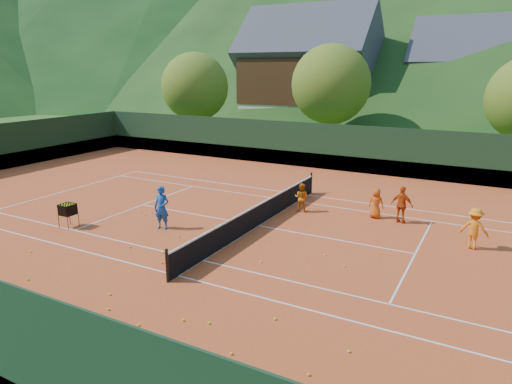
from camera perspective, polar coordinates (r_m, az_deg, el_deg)
The scene contains 40 objects.
ground at distance 19.36m, azimuth 0.28°, elevation -4.29°, with size 400.00×400.00×0.00m, color #2A5019.
clay_court at distance 19.36m, azimuth 0.28°, elevation -4.26°, with size 40.00×24.00×0.02m, color #BA451E.
coach at distance 19.13m, azimuth -11.71°, elevation -1.95°, with size 0.66×0.43×1.81m, color #184BA2.
student_a at distance 21.20m, azimuth 5.69°, elevation -0.68°, with size 0.65×0.50×1.33m, color orange.
student_b at distance 20.45m, azimuth 17.78°, elevation -1.54°, with size 0.94×0.39×1.61m, color #D24812.
student_c at distance 20.83m, azimuth 14.78°, elevation -1.38°, with size 0.66×0.43×1.35m, color #CF5012.
student_d at distance 18.53m, azimuth 25.62°, elevation -4.14°, with size 1.01×0.58×1.56m, color orange.
tennis_ball_2 at distance 16.26m, azimuth -26.64°, elevation -9.74°, with size 0.07×0.07×0.07m, color #E8F629.
tennis_ball_3 at distance 11.52m, azimuth 11.53°, elevation -18.94°, with size 0.07×0.07×0.07m, color #E8F629.
tennis_ball_4 at distance 18.08m, azimuth -0.70°, elevation -5.55°, with size 0.07×0.07×0.07m, color #E8F629.
tennis_ball_5 at distance 12.54m, azimuth 2.41°, elevation -15.56°, with size 0.07×0.07×0.07m, color #E8F629.
tennis_ball_6 at distance 21.33m, azimuth -13.68°, elevation -2.72°, with size 0.07×0.07×0.07m, color #E8F629.
tennis_ball_7 at distance 12.41m, azimuth -5.90°, elevation -15.97°, with size 0.07×0.07×0.07m, color #E8F629.
tennis_ball_8 at distance 16.04m, azimuth -11.68°, elevation -8.68°, with size 0.07×0.07×0.07m, color #E8F629.
tennis_ball_9 at distance 15.78m, azimuth 11.02°, elevation -9.06°, with size 0.07×0.07×0.07m, color #E8F629.
tennis_ball_10 at distance 16.90m, azimuth -11.59°, elevation -7.40°, with size 0.07×0.07×0.07m, color #E8F629.
tennis_ball_11 at distance 15.80m, azimuth 0.63°, elevation -8.72°, with size 0.07×0.07×0.07m, color #E8F629.
tennis_ball_12 at distance 17.66m, azimuth -15.49°, elevation -6.66°, with size 0.07×0.07×0.07m, color #E8F629.
tennis_ball_13 at distance 12.61m, azimuth -9.07°, elevation -15.54°, with size 0.07×0.07×0.07m, color #E8F629.
tennis_ball_14 at distance 14.28m, azimuth -26.50°, elevation -13.19°, with size 0.07×0.07×0.07m, color #E8F629.
tennis_ball_15 at distance 12.64m, azimuth -14.46°, elevation -15.81°, with size 0.07×0.07×0.07m, color #E8F629.
tennis_ball_16 at distance 13.58m, azimuth -17.95°, elevation -13.76°, with size 0.07×0.07×0.07m, color #E8F629.
tennis_ball_17 at distance 18.52m, azimuth -26.31°, elevation -6.70°, with size 0.07×0.07×0.07m, color #E8F629.
tennis_ball_19 at distance 16.71m, azimuth -9.89°, elevation -7.58°, with size 0.07×0.07×0.07m, color #E8F629.
tennis_ball_20 at distance 12.04m, azimuth -13.25°, elevation -17.40°, with size 0.07×0.07×0.07m, color #E8F629.
tennis_ball_21 at distance 11.26m, azimuth -3.11°, elevation -19.52°, with size 0.07×0.07×0.07m, color #E8F629.
tennis_ball_22 at distance 22.13m, azimuth -23.24°, elevation -2.90°, with size 0.07×0.07×0.07m, color #E8F629.
tennis_ball_23 at distance 10.70m, azimuth 6.59°, elevation -21.72°, with size 0.07×0.07×0.07m, color #E8F629.
tennis_ball_24 at distance 18.33m, azimuth -9.61°, elevation -5.48°, with size 0.07×0.07×0.07m, color #E8F629.
tennis_ball_26 at distance 16.54m, azimuth 8.63°, elevation -7.78°, with size 0.07×0.07×0.07m, color #E8F629.
tennis_ball_27 at distance 21.75m, azimuth -14.18°, elevation -2.40°, with size 0.07×0.07×0.07m, color #E8F629.
tennis_ball_28 at distance 14.37m, azimuth -17.80°, elevation -12.08°, with size 0.07×0.07×0.07m, color #E8F629.
court_lines at distance 19.36m, azimuth 0.28°, elevation -4.22°, with size 23.83×11.03×0.00m.
tennis_net at distance 19.20m, azimuth 0.28°, elevation -2.82°, with size 0.10×12.07×1.10m.
perimeter_fence at distance 18.98m, azimuth 0.29°, elevation -0.68°, with size 40.40×24.24×3.00m.
ball_hopper at distance 20.53m, azimuth -22.48°, elevation -2.09°, with size 0.57×0.57×1.00m.
chalet_left at distance 49.72m, azimuth 6.59°, elevation 14.18°, with size 13.80×9.93×12.92m.
chalet_mid at distance 50.20m, azimuth 26.00°, elevation 12.05°, with size 12.65×8.82×11.45m.
tree_a at distance 42.07m, azimuth -7.63°, elevation 12.92°, with size 6.00×6.00×7.88m.
tree_b at distance 38.26m, azimuth 9.37°, elevation 13.12°, with size 6.40×6.40×8.40m.
Camera 1 is at (8.58, -16.11, 6.47)m, focal length 32.00 mm.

